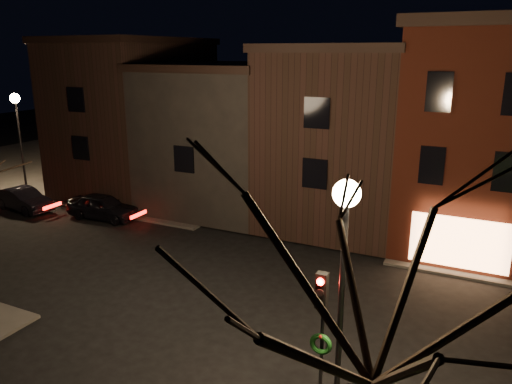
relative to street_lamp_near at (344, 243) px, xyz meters
The scene contains 12 objects.
ground 10.06m from the street_lamp_near, 135.94° to the left, with size 120.00×120.00×0.00m, color black.
sidewalk_far_left 37.26m from the street_lamp_near, 135.22° to the left, with size 30.00×30.00×0.12m, color #2D2B28.
corner_building 15.58m from the street_lamp_near, 83.37° to the left, with size 6.50×8.50×10.50m.
row_building_a 17.16m from the street_lamp_near, 105.90° to the left, with size 7.30×10.30×9.40m.
row_building_b 20.39m from the street_lamp_near, 125.91° to the left, with size 7.80×10.30×8.40m.
row_building_c 25.32m from the street_lamp_near, 139.33° to the left, with size 7.30×10.30×9.90m.
street_lamp_near is the anchor object (origin of this frame).
street_lamp_far 28.00m from the street_lamp_near, 154.17° to the left, with size 0.60×0.60×6.48m.
traffic_signal 2.49m from the street_lamp_near, 140.63° to the left, with size 0.58×0.38×4.05m.
bare_tree_right 2.98m from the street_lamp_near, 62.53° to the right, with size 6.40×6.40×8.50m.
parked_car_a 20.37m from the street_lamp_near, 148.27° to the left, with size 1.69×4.21×1.43m, color black.
parked_car_b 24.61m from the street_lamp_near, 156.79° to the left, with size 1.43×4.11×1.35m, color black.
Camera 1 is at (8.92, -15.91, 9.19)m, focal length 35.00 mm.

